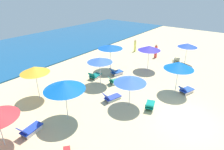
% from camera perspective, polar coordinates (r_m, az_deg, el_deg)
% --- Properties ---
extents(ground_plane, '(60.00, 60.00, 0.00)m').
position_cam_1_polar(ground_plane, '(13.26, 21.68, -12.80)').
color(ground_plane, beige).
extents(ocean, '(60.00, 15.27, 0.12)m').
position_cam_1_polar(ocean, '(27.67, -28.31, 5.73)').
color(ocean, '#195183').
rests_on(ocean, ground_plane).
extents(umbrella_0, '(2.12, 2.12, 2.46)m').
position_cam_1_polar(umbrella_0, '(15.79, -3.67, 4.56)').
color(umbrella_0, silver).
rests_on(umbrella_0, ground_plane).
extents(lounge_chair_0_0, '(1.58, 1.16, 0.68)m').
position_cam_1_polar(lounge_chair_0_0, '(16.71, 1.23, -1.63)').
color(lounge_chair_0_0, silver).
rests_on(lounge_chair_0_0, ground_plane).
extents(lounge_chair_0_1, '(1.37, 0.81, 0.68)m').
position_cam_1_polar(lounge_chair_0_1, '(17.78, -5.21, -0.17)').
color(lounge_chair_0_1, silver).
rests_on(lounge_chair_0_1, ground_plane).
extents(umbrella_1, '(2.22, 2.22, 2.53)m').
position_cam_1_polar(umbrella_1, '(19.14, 11.11, 7.94)').
color(umbrella_1, silver).
rests_on(umbrella_1, ground_plane).
extents(lounge_chair_2_0, '(1.47, 0.80, 0.76)m').
position_cam_1_polar(lounge_chair_2_0, '(12.31, -23.38, -14.76)').
color(lounge_chair_2_0, silver).
rests_on(lounge_chair_2_0, ground_plane).
extents(umbrella_3, '(2.25, 2.25, 2.62)m').
position_cam_1_polar(umbrella_3, '(15.26, 19.46, 2.75)').
color(umbrella_3, silver).
rests_on(umbrella_3, ground_plane).
extents(lounge_chair_3_0, '(1.47, 1.03, 0.70)m').
position_cam_1_polar(lounge_chair_3_0, '(16.31, 21.25, -4.19)').
color(lounge_chair_3_0, silver).
rests_on(lounge_chair_3_0, ground_plane).
extents(umbrella_4, '(2.03, 2.03, 2.36)m').
position_cam_1_polar(umbrella_4, '(21.86, 21.71, 8.31)').
color(umbrella_4, silver).
rests_on(umbrella_4, ground_plane).
extents(lounge_chair_4_0, '(1.42, 1.02, 0.60)m').
position_cam_1_polar(lounge_chair_4_0, '(21.50, 19.66, 2.95)').
color(lounge_chair_4_0, silver).
rests_on(lounge_chair_4_0, ground_plane).
extents(lounge_chair_4_1, '(1.39, 1.11, 0.70)m').
position_cam_1_polar(lounge_chair_4_1, '(22.74, 18.67, 4.35)').
color(lounge_chair_4_1, silver).
rests_on(lounge_chair_4_1, ground_plane).
extents(umbrella_5, '(2.08, 2.08, 2.59)m').
position_cam_1_polar(umbrella_5, '(14.67, -22.18, 1.47)').
color(umbrella_5, silver).
rests_on(umbrella_5, ground_plane).
extents(umbrella_6, '(2.49, 2.49, 2.73)m').
position_cam_1_polar(umbrella_6, '(11.54, -14.12, -3.04)').
color(umbrella_6, silver).
rests_on(umbrella_6, ground_plane).
extents(umbrella_7, '(2.22, 2.22, 2.27)m').
position_cam_1_polar(umbrella_7, '(12.82, 5.47, -1.45)').
color(umbrella_7, silver).
rests_on(umbrella_7, ground_plane).
extents(lounge_chair_7_0, '(1.52, 0.95, 0.71)m').
position_cam_1_polar(lounge_chair_7_0, '(14.31, -0.17, -6.69)').
color(lounge_chair_7_0, silver).
rests_on(lounge_chair_7_0, ground_plane).
extents(lounge_chair_7_1, '(1.39, 0.94, 0.59)m').
position_cam_1_polar(lounge_chair_7_1, '(13.68, 11.30, -8.87)').
color(lounge_chair_7_1, silver).
rests_on(lounge_chair_7_1, ground_plane).
extents(umbrella_8, '(2.45, 2.45, 2.64)m').
position_cam_1_polar(umbrella_8, '(18.76, -0.50, 8.49)').
color(umbrella_8, silver).
rests_on(umbrella_8, ground_plane).
extents(lounge_chair_8_0, '(1.41, 0.96, 0.77)m').
position_cam_1_polar(lounge_chair_8_0, '(18.34, 1.23, 0.93)').
color(lounge_chair_8_0, silver).
rests_on(lounge_chair_8_0, ground_plane).
extents(beachgoer_1, '(0.46, 0.46, 1.64)m').
position_cam_1_polar(beachgoer_1, '(23.41, 12.99, 6.90)').
color(beachgoer_1, '#F0473D').
rests_on(beachgoer_1, ground_plane).
extents(beachgoer_2, '(0.39, 0.39, 1.61)m').
position_cam_1_polar(beachgoer_2, '(25.34, 6.91, 8.70)').
color(beachgoer_2, '#F3F56C').
rests_on(beachgoer_2, ground_plane).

